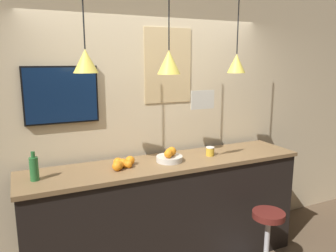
{
  "coord_description": "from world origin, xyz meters",
  "views": [
    {
      "loc": [
        -1.29,
        -2.15,
        2.07
      ],
      "look_at": [
        0.0,
        0.62,
        1.46
      ],
      "focal_mm": 35.0,
      "sensor_mm": 36.0,
      "label": 1
    }
  ],
  "objects_px": {
    "bar_stool": "(267,239)",
    "mounted_tv": "(61,95)",
    "fruit_bowl": "(170,157)",
    "juice_bottle": "(34,168)",
    "spread_jar": "(210,151)"
  },
  "relations": [
    {
      "from": "fruit_bowl",
      "to": "mounted_tv",
      "type": "xyz_separation_m",
      "value": [
        -0.92,
        0.37,
        0.6
      ]
    },
    {
      "from": "fruit_bowl",
      "to": "bar_stool",
      "type": "bearing_deg",
      "value": -35.66
    },
    {
      "from": "spread_jar",
      "to": "fruit_bowl",
      "type": "bearing_deg",
      "value": -179.24
    },
    {
      "from": "fruit_bowl",
      "to": "mounted_tv",
      "type": "distance_m",
      "value": 1.16
    },
    {
      "from": "fruit_bowl",
      "to": "juice_bottle",
      "type": "xyz_separation_m",
      "value": [
        -1.22,
        0.01,
        0.05
      ]
    },
    {
      "from": "bar_stool",
      "to": "mounted_tv",
      "type": "height_order",
      "value": "mounted_tv"
    },
    {
      "from": "juice_bottle",
      "to": "mounted_tv",
      "type": "distance_m",
      "value": 0.72
    },
    {
      "from": "spread_jar",
      "to": "juice_bottle",
      "type": "bearing_deg",
      "value": -180.0
    },
    {
      "from": "juice_bottle",
      "to": "spread_jar",
      "type": "height_order",
      "value": "juice_bottle"
    },
    {
      "from": "bar_stool",
      "to": "juice_bottle",
      "type": "height_order",
      "value": "juice_bottle"
    },
    {
      "from": "bar_stool",
      "to": "mounted_tv",
      "type": "distance_m",
      "value": 2.37
    },
    {
      "from": "fruit_bowl",
      "to": "spread_jar",
      "type": "height_order",
      "value": "fruit_bowl"
    },
    {
      "from": "mounted_tv",
      "to": "bar_stool",
      "type": "bearing_deg",
      "value": -28.73
    },
    {
      "from": "spread_jar",
      "to": "mounted_tv",
      "type": "bearing_deg",
      "value": 165.12
    },
    {
      "from": "juice_bottle",
      "to": "spread_jar",
      "type": "bearing_deg",
      "value": 0.0
    }
  ]
}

